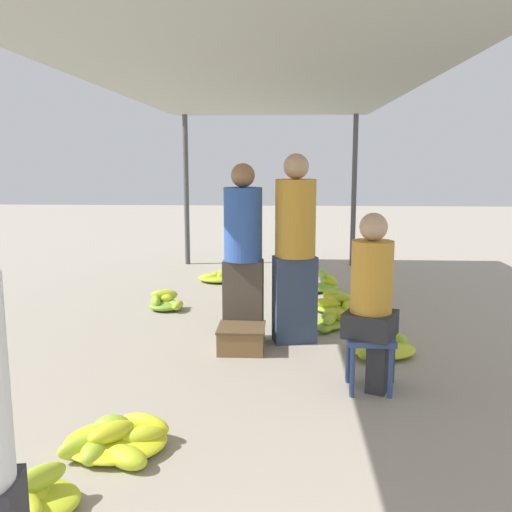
# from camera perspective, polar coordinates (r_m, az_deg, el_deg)

# --- Properties ---
(canopy_post_back_left) EXTENTS (0.08, 0.08, 2.38)m
(canopy_post_back_left) POSITION_cam_1_polar(r_m,az_deg,el_deg) (9.25, -6.98, 6.49)
(canopy_post_back_left) COLOR #4C4C51
(canopy_post_back_left) RESTS_ON ground
(canopy_post_back_right) EXTENTS (0.08, 0.08, 2.38)m
(canopy_post_back_right) POSITION_cam_1_polar(r_m,az_deg,el_deg) (9.18, 9.77, 6.40)
(canopy_post_back_right) COLOR #4C4C51
(canopy_post_back_right) RESTS_ON ground
(canopy_tarp) EXTENTS (3.07, 8.14, 0.04)m
(canopy_tarp) POSITION_cam_1_polar(r_m,az_deg,el_deg) (5.28, 0.12, 17.40)
(canopy_tarp) COLOR #9EA399
(canopy_tarp) RESTS_ON canopy_post_front_left
(stool) EXTENTS (0.34, 0.34, 0.42)m
(stool) POSITION_cam_1_polar(r_m,az_deg,el_deg) (4.30, 11.27, -8.87)
(stool) COLOR #384C84
(stool) RESTS_ON ground
(vendor_seated) EXTENTS (0.45, 0.45, 1.32)m
(vendor_seated) POSITION_cam_1_polar(r_m,az_deg,el_deg) (4.22, 11.65, -4.30)
(vendor_seated) COLOR #2D2D33
(vendor_seated) RESTS_ON ground
(banana_pile_left_0) EXTENTS (0.49, 0.41, 0.23)m
(banana_pile_left_0) POSITION_cam_1_polar(r_m,az_deg,el_deg) (3.18, -21.88, -21.58)
(banana_pile_left_0) COLOR yellow
(banana_pile_left_0) RESTS_ON ground
(banana_pile_left_1) EXTENTS (0.62, 0.60, 0.20)m
(banana_pile_left_1) POSITION_cam_1_polar(r_m,az_deg,el_deg) (3.59, -13.78, -17.45)
(banana_pile_left_1) COLOR #A6C72E
(banana_pile_left_1) RESTS_ON ground
(banana_pile_left_2) EXTENTS (0.41, 0.37, 0.23)m
(banana_pile_left_2) POSITION_cam_1_polar(r_m,az_deg,el_deg) (6.56, -8.99, -4.61)
(banana_pile_left_2) COLOR #73B238
(banana_pile_left_2) RESTS_ON ground
(banana_pile_left_3) EXTENTS (0.58, 0.65, 0.15)m
(banana_pile_left_3) POSITION_cam_1_polar(r_m,az_deg,el_deg) (8.02, -3.75, -2.08)
(banana_pile_left_3) COLOR #A3C52F
(banana_pile_left_3) RESTS_ON ground
(banana_pile_right_0) EXTENTS (0.58, 0.59, 0.23)m
(banana_pile_right_0) POSITION_cam_1_polar(r_m,az_deg,el_deg) (5.18, 12.57, -8.75)
(banana_pile_right_0) COLOR #92BF32
(banana_pile_right_0) RESTS_ON ground
(banana_pile_right_1) EXTENTS (0.49, 0.45, 0.20)m
(banana_pile_right_1) POSITION_cam_1_polar(r_m,az_deg,el_deg) (5.80, 7.19, -6.52)
(banana_pile_right_1) COLOR #B1CB2C
(banana_pile_right_1) RESTS_ON ground
(banana_pile_right_2) EXTENTS (0.47, 0.44, 0.25)m
(banana_pile_right_2) POSITION_cam_1_polar(r_m,az_deg,el_deg) (6.45, 7.84, -4.77)
(banana_pile_right_2) COLOR #AECA2D
(banana_pile_right_2) RESTS_ON ground
(banana_pile_right_3) EXTENTS (0.55, 0.42, 0.29)m
(banana_pile_right_3) POSITION_cam_1_polar(r_m,az_deg,el_deg) (7.41, 6.44, -2.91)
(banana_pile_right_3) COLOR #8ABB33
(banana_pile_right_3) RESTS_ON ground
(crate_near) EXTENTS (0.42, 0.42, 0.22)m
(crate_near) POSITION_cam_1_polar(r_m,az_deg,el_deg) (5.13, -1.47, -8.23)
(crate_near) COLOR brown
(crate_near) RESTS_ON ground
(shopper_walking_mid) EXTENTS (0.45, 0.45, 1.74)m
(shopper_walking_mid) POSITION_cam_1_polar(r_m,az_deg,el_deg) (5.21, 3.94, 0.98)
(shopper_walking_mid) COLOR #384766
(shopper_walking_mid) RESTS_ON ground
(shopper_walking_far) EXTENTS (0.37, 0.36, 1.65)m
(shopper_walking_far) POSITION_cam_1_polar(r_m,az_deg,el_deg) (5.24, -1.30, 0.54)
(shopper_walking_far) COLOR #4C4238
(shopper_walking_far) RESTS_ON ground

